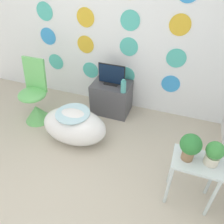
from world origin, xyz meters
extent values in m
cube|color=white|center=(0.00, 2.20, 1.30)|extent=(4.54, 0.04, 2.60)
cylinder|color=#4CBFB2|center=(-0.90, 2.18, 0.56)|extent=(0.26, 0.01, 0.26)
cylinder|color=#4CBFB2|center=(-0.28, 2.18, 0.51)|extent=(0.26, 0.01, 0.26)
cylinder|color=#4CBFB2|center=(0.30, 2.18, 0.53)|extent=(0.26, 0.01, 0.26)
cylinder|color=#3899E5|center=(0.96, 2.18, 0.51)|extent=(0.26, 0.01, 0.26)
cylinder|color=#3899E5|center=(-0.96, 2.18, 0.97)|extent=(0.26, 0.01, 0.26)
cylinder|color=gold|center=(-0.34, 2.18, 0.92)|extent=(0.26, 0.01, 0.26)
cylinder|color=#4CBFB2|center=(0.32, 2.18, 0.97)|extent=(0.26, 0.01, 0.26)
cylinder|color=#4CBFB2|center=(0.97, 2.18, 0.90)|extent=(0.26, 0.01, 0.26)
cylinder|color=#4CBFB2|center=(-0.95, 2.18, 1.32)|extent=(0.26, 0.01, 0.26)
cylinder|color=gold|center=(-0.31, 2.18, 1.30)|extent=(0.26, 0.01, 0.26)
cylinder|color=#4CBFB2|center=(0.32, 2.18, 1.31)|extent=(0.26, 0.01, 0.26)
cylinder|color=gold|center=(0.94, 2.18, 1.32)|extent=(0.26, 0.01, 0.26)
ellipsoid|color=white|center=(-0.08, 1.19, 0.23)|extent=(0.85, 0.52, 0.46)
cylinder|color=#B2DBEA|center=(-0.08, 1.19, 0.44)|extent=(0.43, 0.43, 0.01)
cone|color=#66C166|center=(-0.80, 1.37, 0.12)|extent=(0.37, 0.37, 0.24)
ellipsoid|color=#66C166|center=(-0.80, 1.37, 0.44)|extent=(0.39, 0.39, 0.14)
cube|color=#66C166|center=(-0.80, 1.51, 0.68)|extent=(0.33, 0.10, 0.47)
cube|color=#4C4C51|center=(0.15, 1.95, 0.24)|extent=(0.55, 0.41, 0.48)
cube|color=white|center=(0.15, 1.75, 0.33)|extent=(0.47, 0.01, 0.14)
cube|color=black|center=(0.15, 1.95, 0.49)|extent=(0.20, 0.12, 0.02)
cube|color=black|center=(0.15, 1.95, 0.64)|extent=(0.39, 0.01, 0.29)
cube|color=#0F1E38|center=(0.15, 1.94, 0.64)|extent=(0.37, 0.01, 0.27)
cylinder|color=#51B2AD|center=(0.38, 1.79, 0.57)|extent=(0.07, 0.07, 0.17)
cylinder|color=#51B2AD|center=(0.38, 1.79, 0.66)|extent=(0.04, 0.04, 0.03)
cube|color=silver|center=(1.38, 0.80, 0.56)|extent=(0.44, 0.30, 0.02)
cylinder|color=silver|center=(1.19, 0.68, 0.28)|extent=(0.03, 0.03, 0.55)
cylinder|color=silver|center=(1.57, 0.68, 0.28)|extent=(0.03, 0.03, 0.55)
cylinder|color=silver|center=(1.19, 0.92, 0.28)|extent=(0.03, 0.03, 0.55)
cylinder|color=silver|center=(1.57, 0.92, 0.28)|extent=(0.03, 0.03, 0.55)
cylinder|color=#8C6B4C|center=(1.28, 0.80, 0.62)|extent=(0.10, 0.10, 0.10)
sphere|color=#2D7A38|center=(1.28, 0.80, 0.75)|extent=(0.18, 0.18, 0.18)
cylinder|color=beige|center=(1.48, 0.81, 0.62)|extent=(0.12, 0.12, 0.10)
sphere|color=#3D8E42|center=(1.48, 0.81, 0.74)|extent=(0.15, 0.15, 0.15)
camera|label=1|loc=(1.09, -0.64, 2.09)|focal=35.00mm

